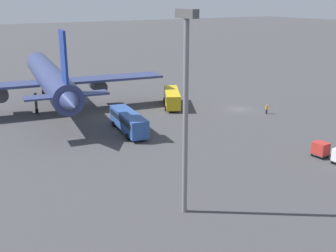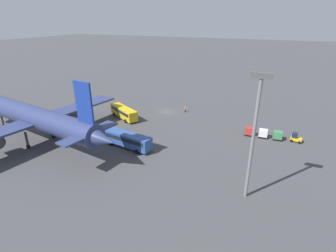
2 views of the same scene
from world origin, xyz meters
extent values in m
plane|color=#424244|center=(0.00, 0.00, 0.00)|extent=(600.00, 600.00, 0.00)
cylinder|color=navy|center=(18.88, 30.70, 6.19)|extent=(41.11, 11.04, 4.76)
cone|color=navy|center=(-2.72, 34.09, 6.19)|extent=(6.78, 5.19, 4.28)
cube|color=navy|center=(15.03, 19.38, 5.59)|extent=(8.16, 19.40, 0.44)
cube|color=navy|center=(0.71, 33.55, 12.38)|extent=(4.09, 0.99, 7.62)
cube|color=navy|center=(0.31, 33.62, 6.66)|extent=(4.75, 12.67, 0.28)
cylinder|color=#38383D|center=(16.68, 21.98, 4.06)|extent=(5.25, 3.35, 2.62)
cylinder|color=#38383D|center=(33.01, 28.48, 1.90)|extent=(0.50, 0.50, 3.81)
cylinder|color=black|center=(33.01, 28.48, 0.45)|extent=(0.97, 0.63, 0.90)
cylinder|color=#38383D|center=(17.34, 34.07, 1.90)|extent=(0.50, 0.50, 3.81)
cylinder|color=black|center=(17.34, 34.07, 0.45)|extent=(0.97, 0.63, 0.90)
cylinder|color=#38383D|center=(16.38, 27.96, 1.90)|extent=(0.50, 0.50, 3.81)
cylinder|color=black|center=(16.38, 27.96, 0.45)|extent=(0.97, 0.63, 0.90)
cube|color=gold|center=(8.56, 9.91, 1.79)|extent=(10.92, 7.59, 2.67)
cube|color=#192333|center=(8.56, 9.91, 2.25)|extent=(10.17, 7.20, 0.86)
cylinder|color=black|center=(12.22, 9.50, 0.50)|extent=(1.02, 0.74, 1.00)
cylinder|color=black|center=(10.89, 7.06, 0.50)|extent=(1.02, 0.74, 1.00)
cylinder|color=black|center=(6.23, 12.76, 0.50)|extent=(1.02, 0.74, 1.00)
cylinder|color=black|center=(4.90, 10.33, 0.50)|extent=(1.02, 0.74, 1.00)
cube|color=#2D5199|center=(-1.88, 24.64, 1.82)|extent=(11.99, 4.33, 2.75)
cube|color=#192333|center=(-1.88, 24.64, 2.31)|extent=(11.07, 4.23, 0.88)
cylinder|color=black|center=(1.92, 25.53, 0.50)|extent=(1.03, 0.44, 1.00)
cylinder|color=black|center=(1.52, 22.73, 0.50)|extent=(1.03, 0.44, 1.00)
cylinder|color=black|center=(-5.28, 26.55, 0.50)|extent=(1.03, 0.44, 1.00)
cylinder|color=black|center=(-5.67, 23.76, 0.50)|extent=(1.03, 0.44, 1.00)
cube|color=gold|center=(-35.65, 6.66, 0.65)|extent=(2.59, 1.69, 0.70)
cube|color=#192333|center=(-35.23, 6.59, 1.55)|extent=(1.26, 1.34, 1.10)
cylinder|color=black|center=(-34.70, 7.21, 0.30)|extent=(0.63, 0.32, 0.60)
cylinder|color=black|center=(-34.94, 5.83, 0.30)|extent=(0.63, 0.32, 0.60)
cylinder|color=black|center=(-36.35, 7.50, 0.30)|extent=(0.63, 0.32, 0.60)
cylinder|color=black|center=(-36.59, 6.12, 0.30)|extent=(0.63, 0.32, 0.60)
cylinder|color=#1E1E2D|center=(-5.33, -2.01, 0.42)|extent=(0.32, 0.32, 0.85)
cylinder|color=orange|center=(-5.33, -2.01, 1.18)|extent=(0.38, 0.38, 0.65)
sphere|color=tan|center=(-5.33, -2.01, 1.62)|extent=(0.24, 0.24, 0.24)
cube|color=#38383D|center=(-31.66, 7.34, 0.41)|extent=(2.07, 1.77, 0.10)
cube|color=#38844C|center=(-31.66, 7.34, 1.26)|extent=(1.97, 1.68, 1.60)
cylinder|color=black|center=(-30.93, 8.01, 0.18)|extent=(0.36, 0.14, 0.36)
cylinder|color=black|center=(-30.87, 6.73, 0.18)|extent=(0.36, 0.14, 0.36)
cylinder|color=black|center=(-32.44, 7.94, 0.18)|extent=(0.36, 0.14, 0.36)
cylinder|color=black|center=(-32.39, 6.67, 0.18)|extent=(0.36, 0.14, 0.36)
cube|color=#38383D|center=(-28.47, 7.51, 0.41)|extent=(2.07, 1.77, 0.10)
cube|color=silver|center=(-28.47, 7.51, 1.26)|extent=(1.97, 1.68, 1.60)
cylinder|color=black|center=(-27.74, 8.18, 0.18)|extent=(0.36, 0.14, 0.36)
cylinder|color=black|center=(-27.68, 6.90, 0.18)|extent=(0.36, 0.14, 0.36)
cylinder|color=black|center=(-29.26, 8.12, 0.18)|extent=(0.36, 0.14, 0.36)
cylinder|color=black|center=(-29.20, 6.84, 0.18)|extent=(0.36, 0.14, 0.36)
cube|color=#38383D|center=(-25.29, 7.58, 0.41)|extent=(2.07, 1.77, 0.10)
cube|color=#B72D28|center=(-25.29, 7.58, 1.26)|extent=(1.97, 1.68, 1.60)
cylinder|color=black|center=(-24.56, 8.25, 0.18)|extent=(0.36, 0.14, 0.36)
cylinder|color=black|center=(-24.50, 6.97, 0.18)|extent=(0.36, 0.14, 0.36)
cylinder|color=black|center=(-26.07, 8.18, 0.18)|extent=(0.36, 0.14, 0.36)
cylinder|color=black|center=(-26.02, 6.90, 0.18)|extent=(0.36, 0.14, 0.36)
cylinder|color=slate|center=(-28.24, 31.54, 9.44)|extent=(0.50, 0.50, 18.89)
cube|color=#4C4C4C|center=(-28.24, 31.54, 19.29)|extent=(2.80, 0.70, 0.80)
camera|label=1|loc=(-59.73, 52.84, 20.66)|focal=45.00mm
camera|label=2|loc=(-31.02, 67.84, 26.36)|focal=28.00mm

